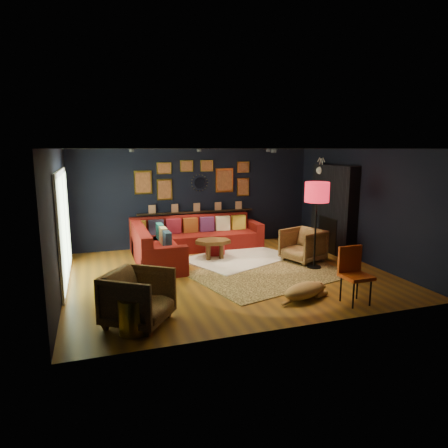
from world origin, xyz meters
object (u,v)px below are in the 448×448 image
object	(u,v)px
coffee_table	(213,243)
gold_stool	(133,316)
sectional	(182,242)
armchair_right	(303,244)
armchair_left	(138,295)
orange_chair	(353,270)
dog	(304,288)
pouf	(215,248)
floor_lamp	(317,195)

from	to	relation	value
coffee_table	gold_stool	world-z (taller)	gold_stool
sectional	armchair_right	distance (m)	2.95
coffee_table	armchair_right	size ratio (longest dim) A/B	1.16
sectional	gold_stool	bearing A→B (deg)	-111.65
armchair_left	coffee_table	bearing A→B (deg)	1.27
orange_chair	dog	distance (m)	0.89
pouf	gold_stool	bearing A→B (deg)	-122.56
dog	orange_chair	bearing A→B (deg)	-45.27
pouf	floor_lamp	size ratio (longest dim) A/B	0.25
armchair_right	floor_lamp	xyz separation A→B (m)	(-0.02, -0.55, 1.19)
floor_lamp	dog	world-z (taller)	floor_lamp
sectional	pouf	xyz separation A→B (m)	(0.77, -0.31, -0.13)
coffee_table	floor_lamp	xyz separation A→B (m)	(1.90, -1.43, 1.24)
armchair_left	dog	xyz separation A→B (m)	(2.86, 0.10, -0.24)
armchair_left	floor_lamp	world-z (taller)	floor_lamp
orange_chair	floor_lamp	bearing A→B (deg)	76.46
pouf	floor_lamp	xyz separation A→B (m)	(1.77, -1.71, 1.43)
pouf	floor_lamp	distance (m)	2.84
armchair_left	pouf	bearing A→B (deg)	1.88
coffee_table	pouf	distance (m)	0.37
coffee_table	dog	size ratio (longest dim) A/B	0.81
floor_lamp	sectional	bearing A→B (deg)	141.40
pouf	orange_chair	xyz separation A→B (m)	(1.34, -3.67, 0.38)
sectional	gold_stool	size ratio (longest dim) A/B	6.62
armchair_right	dog	size ratio (longest dim) A/B	0.70
gold_stool	dog	distance (m)	3.00
armchair_right	dog	bearing A→B (deg)	-48.46
orange_chair	floor_lamp	xyz separation A→B (m)	(0.42, 1.95, 1.04)
coffee_table	orange_chair	bearing A→B (deg)	-66.31
coffee_table	floor_lamp	bearing A→B (deg)	-36.88
orange_chair	coffee_table	bearing A→B (deg)	112.32
gold_stool	armchair_left	bearing A→B (deg)	68.62
coffee_table	armchair_left	bearing A→B (deg)	-124.01
pouf	dog	xyz separation A→B (m)	(0.62, -3.30, 0.02)
armchair_left	floor_lamp	distance (m)	4.50
gold_stool	floor_lamp	size ratio (longest dim) A/B	0.27
armchair_left	armchair_right	xyz separation A→B (m)	(4.03, 2.24, -0.03)
sectional	dog	xyz separation A→B (m)	(1.38, -3.61, -0.11)
pouf	floor_lamp	bearing A→B (deg)	-44.16
armchair_left	gold_stool	xyz separation A→B (m)	(-0.11, -0.29, -0.19)
armchair_right	orange_chair	xyz separation A→B (m)	(-0.45, -2.50, 0.15)
coffee_table	gold_stool	bearing A→B (deg)	-123.06
gold_stool	dog	bearing A→B (deg)	7.42
coffee_table	armchair_left	distance (m)	3.76
pouf	armchair_left	size ratio (longest dim) A/B	0.53
sectional	coffee_table	xyz separation A→B (m)	(0.63, -0.59, 0.06)
coffee_table	floor_lamp	world-z (taller)	floor_lamp
sectional	dog	distance (m)	3.87
coffee_table	orange_chair	world-z (taller)	orange_chair
sectional	floor_lamp	world-z (taller)	floor_lamp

